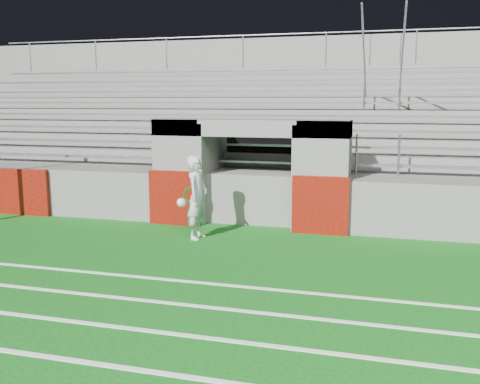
% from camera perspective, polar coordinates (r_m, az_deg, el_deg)
% --- Properties ---
extents(ground, '(90.00, 90.00, 0.00)m').
position_cam_1_polar(ground, '(10.17, -3.83, -7.72)').
color(ground, '#0D5311').
rests_on(ground, ground).
extents(stadium_structure, '(26.00, 8.48, 5.42)m').
position_cam_1_polar(stadium_structure, '(17.49, 4.79, 4.56)').
color(stadium_structure, '#5E5C59').
rests_on(stadium_structure, ground).
extents(goalkeeper_with_ball, '(0.59, 0.74, 1.87)m').
position_cam_1_polar(goalkeeper_with_ball, '(11.87, -4.62, -0.57)').
color(goalkeeper_with_ball, '#B4B8BF').
rests_on(goalkeeper_with_ball, ground).
extents(hose_coil, '(0.51, 0.14, 0.58)m').
position_cam_1_polar(hose_coil, '(13.12, -5.14, -0.56)').
color(hose_coil, '#0D410F').
rests_on(hose_coil, ground).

